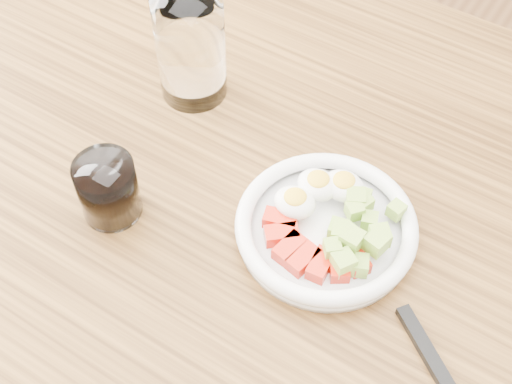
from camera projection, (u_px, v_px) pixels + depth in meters
dining_table at (259, 266)px, 0.86m from camera, size 1.50×0.90×0.77m
bowl at (327, 225)px, 0.76m from camera, size 0.19×0.19×0.05m
fork at (442, 378)px, 0.67m from camera, size 0.18×0.14×0.01m
water_glass at (190, 45)px, 0.84m from camera, size 0.08×0.08×0.15m
coffee_glass at (108, 189)px, 0.76m from camera, size 0.07×0.07×0.07m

